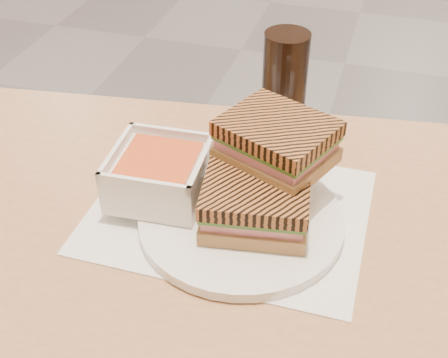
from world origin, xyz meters
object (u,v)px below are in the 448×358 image
(soup_bowl, at_px, (160,175))
(cola_glass, at_px, (285,79))
(main_table, at_px, (203,309))
(plate, at_px, (241,220))
(panini_lower, at_px, (255,204))

(soup_bowl, height_order, cola_glass, cola_glass)
(main_table, xyz_separation_m, plate, (0.04, 0.06, 0.12))
(main_table, xyz_separation_m, soup_bowl, (-0.08, 0.07, 0.16))
(main_table, distance_m, panini_lower, 0.18)
(plate, bearing_deg, cola_glass, 90.69)
(panini_lower, distance_m, cola_glass, 0.28)
(main_table, height_order, panini_lower, panini_lower)
(plate, xyz_separation_m, cola_glass, (-0.00, 0.27, 0.07))
(panini_lower, height_order, cola_glass, cola_glass)
(soup_bowl, xyz_separation_m, cola_glass, (0.11, 0.25, 0.03))
(main_table, relative_size, soup_bowl, 9.89)
(soup_bowl, relative_size, cola_glass, 0.85)
(plate, xyz_separation_m, soup_bowl, (-0.12, 0.02, 0.04))
(main_table, bearing_deg, cola_glass, 84.33)
(main_table, relative_size, panini_lower, 8.73)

